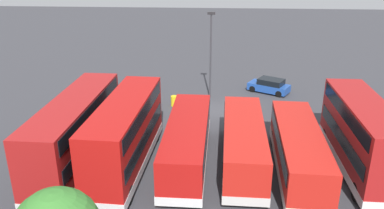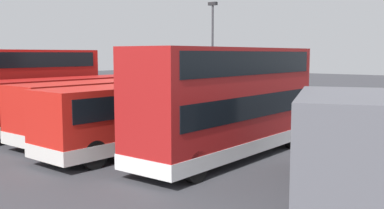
% 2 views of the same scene
% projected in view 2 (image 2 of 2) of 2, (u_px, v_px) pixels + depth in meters
% --- Properties ---
extents(ground_plane, '(140.00, 140.00, 0.00)m').
position_uv_depth(ground_plane, '(191.00, 115.00, 31.41)').
color(ground_plane, '#38383D').
extents(bus_double_decker_near_end, '(2.68, 10.10, 4.55)m').
position_uv_depth(bus_double_decker_near_end, '(228.00, 100.00, 18.16)').
color(bus_double_decker_near_end, '#A51919').
rests_on(bus_double_decker_near_end, ground).
extents(bus_single_deck_second, '(2.99, 10.42, 2.95)m').
position_uv_depth(bus_single_deck_second, '(145.00, 114.00, 20.08)').
color(bus_single_deck_second, red).
rests_on(bus_single_deck_second, ground).
extents(bus_single_deck_third, '(2.77, 10.20, 2.95)m').
position_uv_depth(bus_single_deck_third, '(108.00, 107.00, 22.74)').
color(bus_single_deck_third, red).
rests_on(bus_single_deck_third, ground).
extents(bus_single_deck_fourth, '(2.70, 10.77, 2.95)m').
position_uv_depth(bus_single_deck_fourth, '(64.00, 102.00, 24.96)').
color(bus_single_deck_fourth, '#B71411').
rests_on(bus_single_deck_fourth, ground).
extents(bus_double_decker_fifth, '(3.03, 10.84, 4.55)m').
position_uv_depth(bus_double_decker_fifth, '(13.00, 85.00, 26.62)').
color(bus_double_decker_fifth, '#B71411').
rests_on(bus_double_decker_fifth, ground).
extents(box_truck_blue, '(5.01, 7.90, 3.20)m').
position_uv_depth(box_truck_blue, '(343.00, 141.00, 13.24)').
color(box_truck_blue, '#595960').
rests_on(box_truck_blue, ground).
extents(car_hatchback_silver, '(4.35, 3.50, 1.43)m').
position_uv_depth(car_hatchback_silver, '(294.00, 104.00, 32.28)').
color(car_hatchback_silver, '#1E479E').
rests_on(car_hatchback_silver, ground).
extents(lamp_post_tall, '(0.70, 0.30, 8.18)m').
position_uv_depth(lamp_post_tall, '(212.00, 48.00, 33.91)').
color(lamp_post_tall, '#38383D').
rests_on(lamp_post_tall, ground).
extents(waste_bin_yellow, '(0.60, 0.60, 0.95)m').
position_uv_depth(waste_bin_yellow, '(160.00, 104.00, 34.44)').
color(waste_bin_yellow, yellow).
rests_on(waste_bin_yellow, ground).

